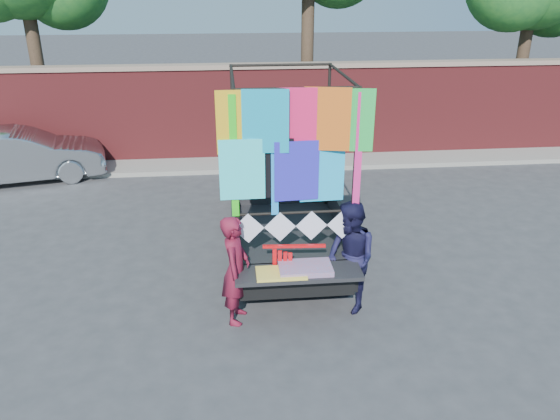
{
  "coord_description": "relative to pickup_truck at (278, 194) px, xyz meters",
  "views": [
    {
      "loc": [
        -1.37,
        -7.77,
        4.69
      ],
      "look_at": [
        -0.62,
        -0.23,
        1.47
      ],
      "focal_mm": 35.0,
      "sensor_mm": 36.0,
      "label": 1
    }
  ],
  "objects": [
    {
      "name": "brick_wall",
      "position": [
        0.44,
        5.03,
        0.47
      ],
      "size": [
        30.0,
        0.45,
        2.61
      ],
      "color": "maroon",
      "rests_on": "ground"
    },
    {
      "name": "sedan",
      "position": [
        -6.04,
        3.74,
        -0.2
      ],
      "size": [
        4.17,
        2.23,
        1.31
      ],
      "primitive_type": "imported",
      "rotation": [
        0.0,
        0.0,
        1.8
      ],
      "color": "#A9ACB0",
      "rests_on": "ground"
    },
    {
      "name": "ground",
      "position": [
        0.44,
        -1.97,
        -0.86
      ],
      "size": [
        90.0,
        90.0,
        0.0
      ],
      "primitive_type": "plane",
      "color": "#38383A",
      "rests_on": "ground"
    },
    {
      "name": "woman",
      "position": [
        -0.89,
        -2.84,
        -0.03
      ],
      "size": [
        0.51,
        0.67,
        1.66
      ],
      "primitive_type": "imported",
      "rotation": [
        0.0,
        0.0,
        1.36
      ],
      "color": "maroon",
      "rests_on": "ground"
    },
    {
      "name": "curb",
      "position": [
        0.44,
        4.33,
        -0.8
      ],
      "size": [
        30.0,
        1.2,
        0.12
      ],
      "primitive_type": "cube",
      "color": "gray",
      "rests_on": "ground"
    },
    {
      "name": "man",
      "position": [
        0.82,
        -2.7,
        0.01
      ],
      "size": [
        0.9,
        1.01,
        1.73
      ],
      "primitive_type": "imported",
      "rotation": [
        0.0,
        0.0,
        -1.24
      ],
      "color": "#171536",
      "rests_on": "ground"
    },
    {
      "name": "streamer_bundle",
      "position": [
        -0.14,
        -2.78,
        0.09
      ],
      "size": [
        0.91,
        0.11,
        0.63
      ],
      "color": "red",
      "rests_on": "ground"
    },
    {
      "name": "pickup_truck",
      "position": [
        0.0,
        0.0,
        0.0
      ],
      "size": [
        2.14,
        5.38,
        3.38
      ],
      "color": "black",
      "rests_on": "ground"
    }
  ]
}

